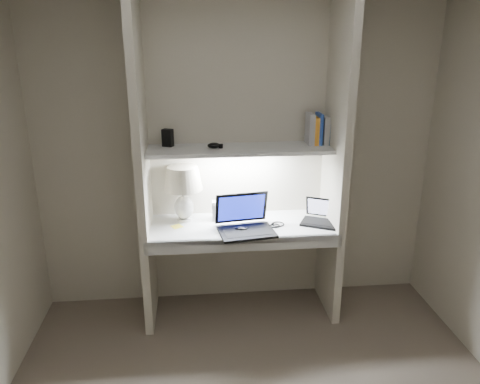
{
  "coord_description": "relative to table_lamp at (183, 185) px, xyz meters",
  "views": [
    {
      "loc": [
        -0.34,
        -2.14,
        2.19
      ],
      "look_at": [
        -0.02,
        1.05,
        1.1
      ],
      "focal_mm": 35.0,
      "sensor_mm": 36.0,
      "label": 1
    }
  ],
  "objects": [
    {
      "name": "speaker",
      "position": [
        0.28,
        -0.01,
        -0.22
      ],
      "size": [
        0.12,
        0.09,
        0.16
      ],
      "primitive_type": "cube",
      "rotation": [
        0.0,
        0.0,
        -0.07
      ],
      "color": "silver",
      "rests_on": "desk"
    },
    {
      "name": "laptop_main",
      "position": [
        0.46,
        -0.24,
        -0.24
      ],
      "size": [
        0.45,
        0.41,
        0.27
      ],
      "rotation": [
        0.0,
        0.0,
        0.15
      ],
      "color": "black",
      "rests_on": "desk"
    },
    {
      "name": "desk_apron",
      "position": [
        0.44,
        -0.39,
        -0.35
      ],
      "size": [
        1.46,
        0.03,
        0.1
      ],
      "primitive_type": "cube",
      "color": "silver",
      "rests_on": "desk"
    },
    {
      "name": "table_lamp",
      "position": [
        0.0,
        0.0,
        0.0
      ],
      "size": [
        0.31,
        0.31,
        0.45
      ],
      "color": "white",
      "rests_on": "desk"
    },
    {
      "name": "alcove_panel_right",
      "position": [
        1.17,
        -0.13,
        0.18
      ],
      "size": [
        0.06,
        0.55,
        2.5
      ],
      "primitive_type": "cube",
      "color": "beige",
      "rests_on": "floor"
    },
    {
      "name": "book_row",
      "position": [
        1.09,
        0.04,
        0.41
      ],
      "size": [
        0.23,
        0.16,
        0.24
      ],
      "color": "white",
      "rests_on": "shelf"
    },
    {
      "name": "shelf",
      "position": [
        0.44,
        -0.03,
        0.28
      ],
      "size": [
        1.4,
        0.36,
        0.03
      ],
      "primitive_type": "cube",
      "color": "silver",
      "rests_on": "back_wall"
    },
    {
      "name": "alcove_panel_left",
      "position": [
        -0.29,
        -0.13,
        0.18
      ],
      "size": [
        0.06,
        0.55,
        2.5
      ],
      "primitive_type": "cube",
      "color": "beige",
      "rests_on": "floor"
    },
    {
      "name": "mouse",
      "position": [
        0.43,
        -0.25,
        -0.28
      ],
      "size": [
        0.11,
        0.08,
        0.04
      ],
      "primitive_type": "ellipsoid",
      "rotation": [
        0.0,
        0.0,
        -0.19
      ],
      "color": "black",
      "rests_on": "desk"
    },
    {
      "name": "laptop_netbook",
      "position": [
        1.08,
        -0.14,
        -0.26
      ],
      "size": [
        0.36,
        0.35,
        0.18
      ],
      "rotation": [
        0.0,
        0.0,
        -0.46
      ],
      "color": "black",
      "rests_on": "desk"
    },
    {
      "name": "shelf_gadget",
      "position": [
        0.24,
        -0.04,
        0.31
      ],
      "size": [
        0.11,
        0.08,
        0.04
      ],
      "primitive_type": "ellipsoid",
      "rotation": [
        0.0,
        0.0,
        0.14
      ],
      "color": "black",
      "rests_on": "shelf"
    },
    {
      "name": "desk",
      "position": [
        0.44,
        -0.13,
        -0.32
      ],
      "size": [
        1.4,
        0.55,
        0.04
      ],
      "primitive_type": "cube",
      "color": "white",
      "rests_on": "alcove_panel_left"
    },
    {
      "name": "strip_light",
      "position": [
        0.44,
        -0.03,
        0.26
      ],
      "size": [
        0.6,
        0.04,
        0.02
      ],
      "primitive_type": "cube",
      "color": "white",
      "rests_on": "shelf"
    },
    {
      "name": "sticky_note",
      "position": [
        -0.06,
        -0.12,
        -0.3
      ],
      "size": [
        0.11,
        0.11,
        0.0
      ],
      "primitive_type": "cube",
      "rotation": [
        0.0,
        0.0,
        0.52
      ],
      "color": "yellow",
      "rests_on": "desk"
    },
    {
      "name": "shelf_box",
      "position": [
        -0.1,
        0.07,
        0.36
      ],
      "size": [
        0.09,
        0.08,
        0.13
      ],
      "primitive_type": "cube",
      "rotation": [
        0.0,
        0.0,
        -0.41
      ],
      "color": "black",
      "rests_on": "shelf"
    },
    {
      "name": "cable_coil",
      "position": [
        0.73,
        -0.16,
        -0.3
      ],
      "size": [
        0.13,
        0.13,
        0.01
      ],
      "primitive_type": "torus",
      "rotation": [
        0.0,
        0.0,
        -0.34
      ],
      "color": "black",
      "rests_on": "desk"
    },
    {
      "name": "back_wall",
      "position": [
        0.44,
        0.15,
        0.18
      ],
      "size": [
        3.2,
        0.01,
        2.5
      ],
      "primitive_type": "cube",
      "color": "beige",
      "rests_on": "floor"
    }
  ]
}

